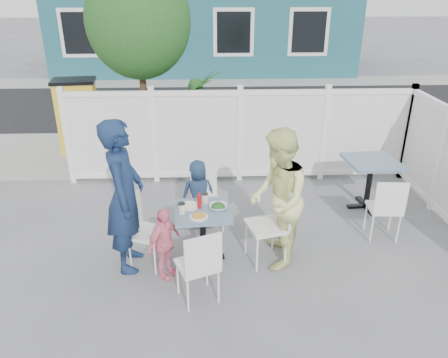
{
  "coord_description": "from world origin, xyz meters",
  "views": [
    {
      "loc": [
        -0.44,
        -4.65,
        3.23
      ],
      "look_at": [
        -0.24,
        0.39,
        0.93
      ],
      "focal_mm": 35.0,
      "sensor_mm": 36.0,
      "label": 1
    }
  ],
  "objects_px": {
    "toddler": "(164,244)",
    "woman": "(277,200)",
    "main_table": "(203,222)",
    "spare_table": "(371,171)",
    "chair_near": "(200,262)",
    "man": "(124,197)",
    "chair_back": "(206,196)",
    "chair_right": "(273,218)",
    "utility_cabinet": "(78,117)",
    "boy": "(198,193)",
    "chair_left": "(141,226)"
  },
  "relations": [
    {
      "from": "toddler",
      "to": "woman",
      "type": "bearing_deg",
      "value": -42.24
    },
    {
      "from": "main_table",
      "to": "woman",
      "type": "xyz_separation_m",
      "value": [
        0.89,
        -0.07,
        0.32
      ]
    },
    {
      "from": "woman",
      "to": "toddler",
      "type": "xyz_separation_m",
      "value": [
        -1.34,
        -0.26,
        -0.42
      ]
    },
    {
      "from": "spare_table",
      "to": "chair_near",
      "type": "bearing_deg",
      "value": -140.32
    },
    {
      "from": "man",
      "to": "woman",
      "type": "xyz_separation_m",
      "value": [
        1.79,
        -0.01,
        -0.07
      ]
    },
    {
      "from": "main_table",
      "to": "woman",
      "type": "height_order",
      "value": "woman"
    },
    {
      "from": "chair_back",
      "to": "woman",
      "type": "height_order",
      "value": "woman"
    },
    {
      "from": "chair_right",
      "to": "toddler",
      "type": "height_order",
      "value": "chair_right"
    },
    {
      "from": "utility_cabinet",
      "to": "chair_right",
      "type": "xyz_separation_m",
      "value": [
        3.39,
        -4.03,
        -0.12
      ]
    },
    {
      "from": "chair_right",
      "to": "boy",
      "type": "height_order",
      "value": "chair_right"
    },
    {
      "from": "chair_near",
      "to": "boy",
      "type": "xyz_separation_m",
      "value": [
        -0.04,
        1.7,
        -0.03
      ]
    },
    {
      "from": "spare_table",
      "to": "chair_left",
      "type": "xyz_separation_m",
      "value": [
        -3.27,
        -1.34,
        -0.08
      ]
    },
    {
      "from": "chair_back",
      "to": "woman",
      "type": "relative_size",
      "value": 0.49
    },
    {
      "from": "chair_right",
      "to": "woman",
      "type": "xyz_separation_m",
      "value": [
        0.03,
        -0.05,
        0.28
      ]
    },
    {
      "from": "chair_left",
      "to": "chair_right",
      "type": "relative_size",
      "value": 0.9
    },
    {
      "from": "chair_left",
      "to": "toddler",
      "type": "relative_size",
      "value": 1.0
    },
    {
      "from": "chair_back",
      "to": "boy",
      "type": "distance_m",
      "value": 0.13
    },
    {
      "from": "utility_cabinet",
      "to": "chair_right",
      "type": "bearing_deg",
      "value": -57.12
    },
    {
      "from": "chair_back",
      "to": "toddler",
      "type": "bearing_deg",
      "value": 47.95
    },
    {
      "from": "utility_cabinet",
      "to": "chair_left",
      "type": "relative_size",
      "value": 1.57
    },
    {
      "from": "woman",
      "to": "man",
      "type": "bearing_deg",
      "value": -85.29
    },
    {
      "from": "main_table",
      "to": "man",
      "type": "bearing_deg",
      "value": -176.24
    },
    {
      "from": "woman",
      "to": "boy",
      "type": "height_order",
      "value": "woman"
    },
    {
      "from": "chair_back",
      "to": "boy",
      "type": "height_order",
      "value": "boy"
    },
    {
      "from": "utility_cabinet",
      "to": "chair_back",
      "type": "distance_m",
      "value": 4.11
    },
    {
      "from": "chair_left",
      "to": "toddler",
      "type": "bearing_deg",
      "value": 65.9
    },
    {
      "from": "man",
      "to": "chair_right",
      "type": "bearing_deg",
      "value": -89.71
    },
    {
      "from": "spare_table",
      "to": "chair_left",
      "type": "distance_m",
      "value": 3.53
    },
    {
      "from": "man",
      "to": "spare_table",
      "type": "bearing_deg",
      "value": -69.28
    },
    {
      "from": "chair_back",
      "to": "boy",
      "type": "xyz_separation_m",
      "value": [
        -0.11,
        0.08,
        -0.0
      ]
    },
    {
      "from": "toddler",
      "to": "chair_right",
      "type": "bearing_deg",
      "value": -40.09
    },
    {
      "from": "main_table",
      "to": "boy",
      "type": "xyz_separation_m",
      "value": [
        -0.07,
        0.89,
        -0.06
      ]
    },
    {
      "from": "utility_cabinet",
      "to": "main_table",
      "type": "height_order",
      "value": "utility_cabinet"
    },
    {
      "from": "main_table",
      "to": "chair_left",
      "type": "height_order",
      "value": "chair_left"
    },
    {
      "from": "chair_back",
      "to": "utility_cabinet",
      "type": "bearing_deg",
      "value": -69.98
    },
    {
      "from": "man",
      "to": "toddler",
      "type": "xyz_separation_m",
      "value": [
        0.46,
        -0.26,
        -0.49
      ]
    },
    {
      "from": "spare_table",
      "to": "chair_back",
      "type": "bearing_deg",
      "value": -168.8
    },
    {
      "from": "utility_cabinet",
      "to": "toddler",
      "type": "distance_m",
      "value": 4.82
    },
    {
      "from": "spare_table",
      "to": "chair_back",
      "type": "distance_m",
      "value": 2.54
    },
    {
      "from": "spare_table",
      "to": "utility_cabinet",
      "type": "bearing_deg",
      "value": 151.87
    },
    {
      "from": "main_table",
      "to": "chair_back",
      "type": "bearing_deg",
      "value": 87.12
    },
    {
      "from": "main_table",
      "to": "boy",
      "type": "height_order",
      "value": "boy"
    },
    {
      "from": "spare_table",
      "to": "chair_near",
      "type": "relative_size",
      "value": 0.89
    },
    {
      "from": "main_table",
      "to": "chair_right",
      "type": "xyz_separation_m",
      "value": [
        0.86,
        -0.02,
        0.04
      ]
    },
    {
      "from": "chair_back",
      "to": "toddler",
      "type": "relative_size",
      "value": 0.94
    },
    {
      "from": "utility_cabinet",
      "to": "spare_table",
      "type": "xyz_separation_m",
      "value": [
        5.06,
        -2.71,
        -0.1
      ]
    },
    {
      "from": "spare_table",
      "to": "chair_right",
      "type": "relative_size",
      "value": 0.8
    },
    {
      "from": "utility_cabinet",
      "to": "chair_right",
      "type": "distance_m",
      "value": 5.27
    },
    {
      "from": "main_table",
      "to": "chair_right",
      "type": "distance_m",
      "value": 0.86
    },
    {
      "from": "chair_left",
      "to": "boy",
      "type": "bearing_deg",
      "value": 164.24
    }
  ]
}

